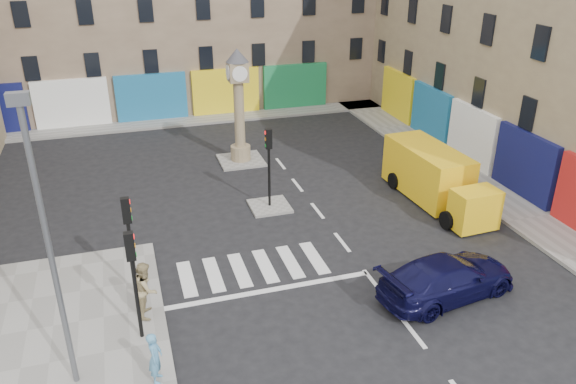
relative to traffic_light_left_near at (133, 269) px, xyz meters
name	(u,v)px	position (x,y,z in m)	size (l,w,h in m)	color
ground	(385,297)	(8.30, -0.20, -2.62)	(120.00, 120.00, 0.00)	black
sidewalk_right	(449,165)	(17.00, 9.80, -2.55)	(2.60, 30.00, 0.15)	gray
sidewalk_far	(185,120)	(4.30, 22.00, -2.55)	(32.00, 2.40, 0.15)	gray
island_near	(270,206)	(6.30, 7.80, -2.56)	(1.80, 1.80, 0.12)	gray
island_far	(241,160)	(6.30, 13.80, -2.56)	(2.40, 2.40, 0.12)	gray
building_right	(574,9)	(23.30, 9.80, 5.38)	(10.00, 30.00, 16.00)	#9A8965
traffic_light_left_near	(133,269)	(0.00, 0.00, 0.00)	(0.28, 0.22, 3.70)	black
traffic_light_left_far	(129,231)	(0.00, 2.40, 0.00)	(0.28, 0.22, 3.70)	black
traffic_light_island	(269,155)	(6.30, 7.80, -0.03)	(0.28, 0.22, 3.70)	black
lamp_post	(47,237)	(-1.90, -1.40, 2.17)	(0.50, 0.25, 8.30)	#595B60
clock_pillar	(239,99)	(6.30, 13.80, 0.93)	(1.20, 1.20, 6.10)	#9A8965
navy_sedan	(447,277)	(10.37, -0.72, -1.87)	(2.10, 5.17, 1.50)	black
yellow_van	(435,177)	(13.90, 6.20, -1.41)	(2.57, 6.81, 2.44)	yellow
pedestrian_blue	(155,358)	(0.30, -2.07, -1.67)	(0.59, 0.38, 1.61)	#4E8BB3
pedestrian_tan	(146,289)	(0.30, 1.11, -1.50)	(0.95, 0.74, 1.95)	#9C8A60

